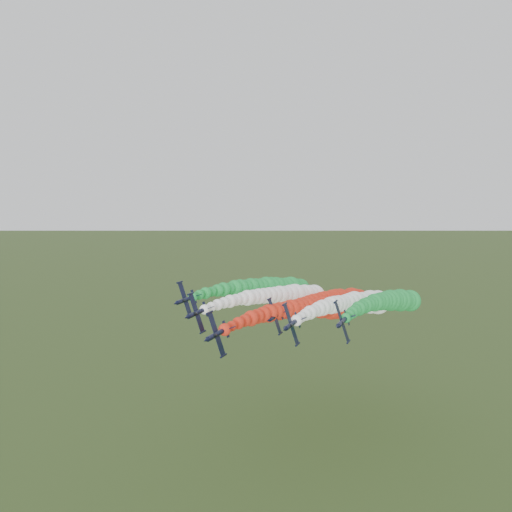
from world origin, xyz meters
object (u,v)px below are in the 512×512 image
(jet_lead, at_px, (311,309))
(jet_trail, at_px, (340,299))
(jet_inner_right, at_px, (359,303))
(jet_outer_right, at_px, (393,301))
(jet_inner_left, at_px, (291,296))
(jet_outer_left, at_px, (273,287))

(jet_lead, bearing_deg, jet_trail, 85.13)
(jet_lead, height_order, jet_trail, jet_lead)
(jet_inner_right, bearing_deg, jet_outer_right, 19.23)
(jet_inner_left, height_order, jet_inner_right, jet_inner_left)
(jet_lead, xyz_separation_m, jet_inner_right, (10.46, 12.04, 0.00))
(jet_lead, xyz_separation_m, jet_trail, (2.13, 24.94, -2.07))
(jet_trail, bearing_deg, jet_inner_left, -126.85)
(jet_lead, xyz_separation_m, jet_outer_left, (-16.30, 14.80, 2.18))
(jet_lead, height_order, jet_inner_right, jet_inner_right)
(jet_inner_left, height_order, jet_trail, jet_inner_left)
(jet_lead, bearing_deg, jet_outer_right, 38.12)
(jet_inner_left, bearing_deg, jet_outer_right, 10.29)
(jet_inner_right, relative_size, jet_outer_right, 1.00)
(jet_inner_right, height_order, jet_trail, jet_inner_right)
(jet_outer_right, bearing_deg, jet_inner_right, -160.77)
(jet_inner_right, xyz_separation_m, jet_outer_right, (8.80, 3.07, 0.59))
(jet_inner_left, distance_m, jet_inner_right, 19.70)
(jet_outer_left, bearing_deg, jet_trail, 28.81)
(jet_lead, xyz_separation_m, jet_inner_left, (-9.10, 9.96, 1.01))
(jet_lead, height_order, jet_inner_left, jet_inner_left)
(jet_lead, relative_size, jet_inner_left, 1.00)
(jet_outer_right, distance_m, jet_trail, 19.93)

